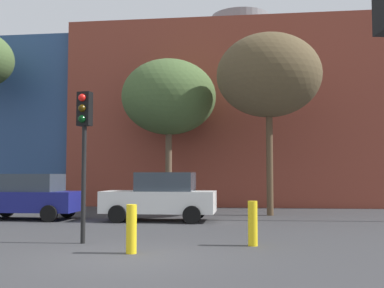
{
  "coord_description": "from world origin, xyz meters",
  "views": [
    {
      "loc": [
        2.6,
        -9.95,
        1.78
      ],
      "look_at": [
        0.17,
        9.9,
        3.09
      ],
      "focal_mm": 43.82,
      "sensor_mm": 36.0,
      "label": 1
    }
  ],
  "objects": [
    {
      "name": "ground_plane",
      "position": [
        0.0,
        0.0,
        0.0
      ],
      "size": [
        200.0,
        200.0,
        0.0
      ],
      "primitive_type": "plane",
      "color": "#38383A"
    },
    {
      "name": "bollard_yellow_0",
      "position": [
        2.67,
        1.98,
        0.56
      ],
      "size": [
        0.24,
        0.24,
        1.12
      ],
      "primitive_type": "cylinder",
      "color": "yellow",
      "rests_on": "ground_plane"
    },
    {
      "name": "parked_car_1",
      "position": [
        -6.16,
        7.87,
        0.9
      ],
      "size": [
        4.17,
        2.04,
        1.81
      ],
      "rotation": [
        0.0,
        0.0,
        3.14
      ],
      "color": "navy",
      "rests_on": "ground_plane"
    },
    {
      "name": "bollard_yellow_1",
      "position": [
        -0.06,
        0.5,
        0.55
      ],
      "size": [
        0.24,
        0.24,
        1.1
      ],
      "primitive_type": "cylinder",
      "color": "yellow",
      "rests_on": "ground_plane"
    },
    {
      "name": "bare_tree_2",
      "position": [
        -1.43,
        13.27,
        5.69
      ],
      "size": [
        4.78,
        4.78,
        7.62
      ],
      "color": "brown",
      "rests_on": "ground_plane"
    },
    {
      "name": "traffic_light_island",
      "position": [
        -1.7,
        1.85,
        2.91
      ],
      "size": [
        0.4,
        0.39,
        3.96
      ],
      "rotation": [
        0.0,
        0.0,
        -1.75
      ],
      "color": "black",
      "rests_on": "ground_plane"
    },
    {
      "name": "bare_tree_1",
      "position": [
        3.49,
        10.86,
        6.16
      ],
      "size": [
        4.64,
        4.64,
        8.03
      ],
      "color": "brown",
      "rests_on": "ground_plane"
    },
    {
      "name": "building_backdrop",
      "position": [
        2.1,
        21.69,
        5.24
      ],
      "size": [
        36.61,
        12.39,
        12.57
      ],
      "color": "brown",
      "rests_on": "ground_plane"
    },
    {
      "name": "parked_car_2",
      "position": [
        -0.79,
        7.87,
        0.93
      ],
      "size": [
        4.3,
        2.11,
        1.86
      ],
      "rotation": [
        0.0,
        0.0,
        3.14
      ],
      "color": "white",
      "rests_on": "ground_plane"
    }
  ]
}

